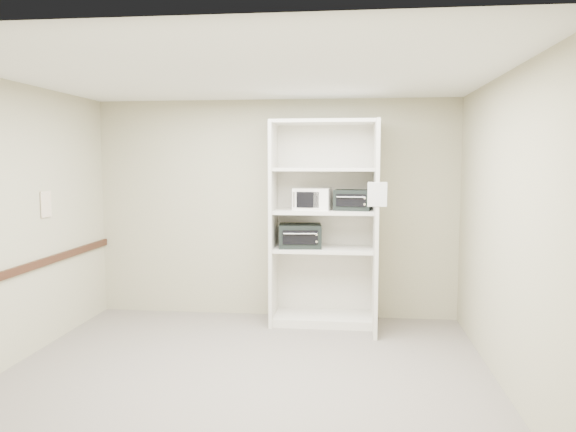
# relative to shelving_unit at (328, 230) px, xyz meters

# --- Properties ---
(floor) EXTENTS (4.50, 4.00, 0.01)m
(floor) POSITION_rel_shelving_unit_xyz_m (-0.67, -1.70, -1.13)
(floor) COLOR slate
(floor) RESTS_ON ground
(ceiling) EXTENTS (4.50, 4.00, 0.01)m
(ceiling) POSITION_rel_shelving_unit_xyz_m (-0.67, -1.70, 1.57)
(ceiling) COLOR white
(wall_back) EXTENTS (4.50, 0.02, 2.70)m
(wall_back) POSITION_rel_shelving_unit_xyz_m (-0.67, 0.30, 0.22)
(wall_back) COLOR #B0A98B
(wall_back) RESTS_ON ground
(wall_front) EXTENTS (4.50, 0.02, 2.70)m
(wall_front) POSITION_rel_shelving_unit_xyz_m (-0.67, -3.70, 0.22)
(wall_front) COLOR #B0A98B
(wall_front) RESTS_ON ground
(wall_left) EXTENTS (0.02, 4.00, 2.70)m
(wall_left) POSITION_rel_shelving_unit_xyz_m (-2.92, -1.70, 0.22)
(wall_left) COLOR #B0A98B
(wall_left) RESTS_ON ground
(wall_right) EXTENTS (0.02, 4.00, 2.70)m
(wall_right) POSITION_rel_shelving_unit_xyz_m (1.58, -1.70, 0.22)
(wall_right) COLOR #B0A98B
(wall_right) RESTS_ON ground
(shelving_unit) EXTENTS (1.24, 0.92, 2.42)m
(shelving_unit) POSITION_rel_shelving_unit_xyz_m (0.00, 0.00, 0.00)
(shelving_unit) COLOR silver
(shelving_unit) RESTS_ON floor
(microwave) EXTENTS (0.46, 0.37, 0.26)m
(microwave) POSITION_rel_shelving_unit_xyz_m (-0.18, 0.01, 0.37)
(microwave) COLOR white
(microwave) RESTS_ON shelving_unit
(toaster_oven_upper) EXTENTS (0.46, 0.37, 0.24)m
(toaster_oven_upper) POSITION_rel_shelving_unit_xyz_m (0.30, -0.00, 0.36)
(toaster_oven_upper) COLOR black
(toaster_oven_upper) RESTS_ON shelving_unit
(toaster_oven_lower) EXTENTS (0.53, 0.42, 0.28)m
(toaster_oven_lower) POSITION_rel_shelving_unit_xyz_m (-0.33, -0.02, -0.07)
(toaster_oven_lower) COLOR black
(toaster_oven_lower) RESTS_ON shelving_unit
(paper_sign) EXTENTS (0.20, 0.01, 0.25)m
(paper_sign) POSITION_rel_shelving_unit_xyz_m (0.55, -0.63, 0.46)
(paper_sign) COLOR white
(paper_sign) RESTS_ON shelving_unit
(chair_rail) EXTENTS (0.04, 3.98, 0.08)m
(chair_rail) POSITION_rel_shelving_unit_xyz_m (-2.89, -1.70, -0.23)
(chair_rail) COLOR #321910
(chair_rail) RESTS_ON wall_left
(wall_poster) EXTENTS (0.01, 0.20, 0.27)m
(wall_poster) POSITION_rel_shelving_unit_xyz_m (-2.90, -1.09, 0.37)
(wall_poster) COLOR silver
(wall_poster) RESTS_ON wall_left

